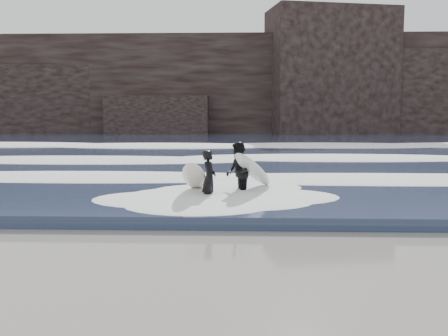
{
  "coord_description": "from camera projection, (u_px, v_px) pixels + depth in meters",
  "views": [
    {
      "loc": [
        0.19,
        -7.38,
        2.56
      ],
      "look_at": [
        -0.28,
        6.13,
        1.0
      ],
      "focal_mm": 40.0,
      "sensor_mm": 36.0,
      "label": 1
    }
  ],
  "objects": [
    {
      "name": "ground",
      "position": [
        228.0,
        279.0,
        7.62
      ],
      "size": [
        120.0,
        120.0,
        0.0
      ],
      "primitive_type": "plane",
      "color": "olive",
      "rests_on": "ground"
    },
    {
      "name": "sea",
      "position": [
        238.0,
        144.0,
        36.4
      ],
      "size": [
        90.0,
        52.0,
        0.3
      ],
      "primitive_type": "cube",
      "color": "#273452",
      "rests_on": "ground"
    },
    {
      "name": "headland",
      "position": [
        240.0,
        87.0,
        52.72
      ],
      "size": [
        70.0,
        9.0,
        10.0
      ],
      "primitive_type": "cube",
      "color": "black",
      "rests_on": "ground"
    },
    {
      "name": "foam_near",
      "position": [
        235.0,
        176.0,
        16.51
      ],
      "size": [
        60.0,
        3.2,
        0.2
      ],
      "primitive_type": "ellipsoid",
      "color": "white",
      "rests_on": "sea"
    },
    {
      "name": "foam_mid",
      "position": [
        237.0,
        156.0,
        23.46
      ],
      "size": [
        60.0,
        4.0,
        0.24
      ],
      "primitive_type": "ellipsoid",
      "color": "white",
      "rests_on": "sea"
    },
    {
      "name": "foam_far",
      "position": [
        238.0,
        143.0,
        32.39
      ],
      "size": [
        60.0,
        4.8,
        0.3
      ],
      "primitive_type": "ellipsoid",
      "color": "white",
      "rests_on": "sea"
    },
    {
      "name": "surfer_left",
      "position": [
        204.0,
        178.0,
        13.32
      ],
      "size": [
        0.94,
        2.17,
        1.52
      ],
      "color": "black",
      "rests_on": "ground"
    },
    {
      "name": "surfer_right",
      "position": [
        241.0,
        172.0,
        13.96
      ],
      "size": [
        1.54,
        2.15,
        1.69
      ],
      "color": "black",
      "rests_on": "ground"
    }
  ]
}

